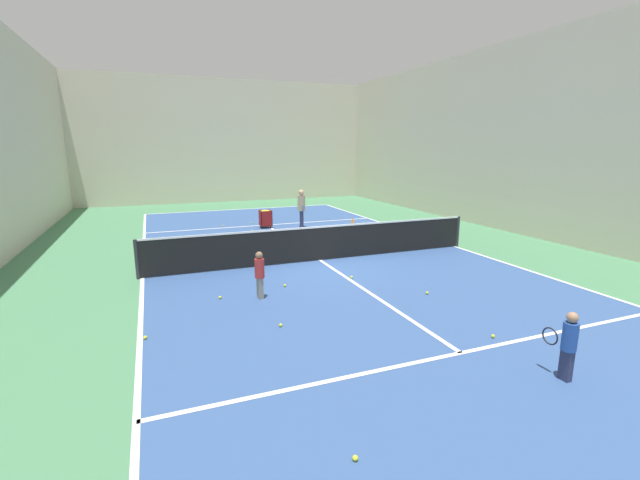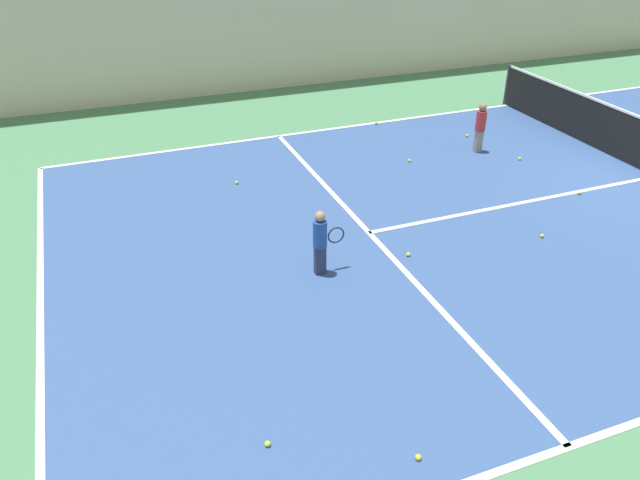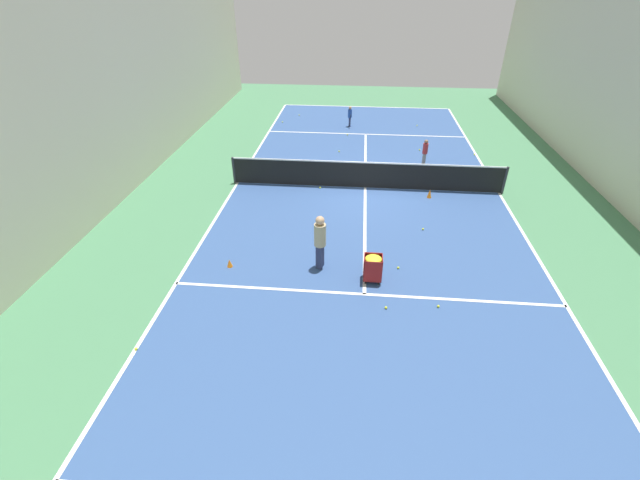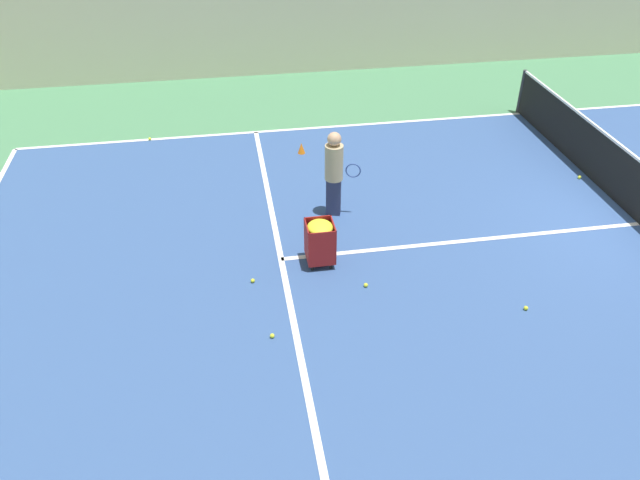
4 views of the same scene
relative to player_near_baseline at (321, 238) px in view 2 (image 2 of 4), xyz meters
The scene contains 16 objects.
line_baseline_near 4.32m from the player_near_baseline, 102.08° to the right, with size 10.38×0.10×0.00m, color white.
line_sideline_left 10.02m from the player_near_baseline, 127.48° to the left, with size 0.10×24.23×0.00m, color white.
line_service_near 1.67m from the player_near_baseline, 125.18° to the left, with size 10.38×0.10×0.00m, color white.
player_near_baseline is the anchor object (origin of this frame).
child_midcourt 6.28m from the player_near_baseline, 123.56° to the left, with size 0.25×0.25×1.14m.
training_cone_1 9.21m from the player_near_baseline, 111.15° to the left, with size 0.17×0.17×0.34m, color orange.
tennis_ball_0 1.65m from the player_near_baseline, 87.58° to the left, with size 0.07×0.07×0.07m, color yellow.
tennis_ball_2 4.09m from the player_near_baseline, 84.90° to the left, with size 0.07×0.07×0.07m, color yellow.
tennis_ball_4 4.96m from the player_near_baseline, 135.07° to the left, with size 0.07×0.07×0.07m, color yellow.
tennis_ball_6 3.81m from the player_near_baseline, behind, with size 0.07×0.07×0.07m, color yellow.
tennis_ball_7 3.63m from the player_near_baseline, 30.80° to the right, with size 0.07×0.07×0.07m, color yellow.
tennis_ball_9 7.15m from the player_near_baseline, 147.18° to the left, with size 0.07×0.07×0.07m, color yellow.
tennis_ball_10 7.08m from the player_near_baseline, 128.23° to the left, with size 0.07×0.07×0.07m, color yellow.
tennis_ball_13 3.90m from the player_near_baseline, ahead, with size 0.07×0.07×0.07m, color yellow.
tennis_ball_14 5.94m from the player_near_baseline, 97.66° to the left, with size 0.07×0.07×0.07m, color yellow.
tennis_ball_15 6.45m from the player_near_baseline, 114.76° to the left, with size 0.07×0.07×0.07m, color yellow.
Camera 2 is at (8.68, -10.98, 5.43)m, focal length 35.00 mm.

